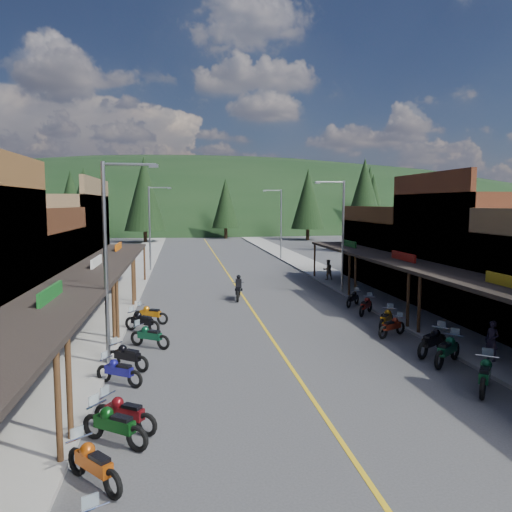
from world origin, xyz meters
name	(u,v)px	position (x,y,z in m)	size (l,w,h in m)	color
ground	(262,324)	(0.00, 0.00, 0.00)	(220.00, 220.00, 0.00)	#38383A
centerline	(227,273)	(0.00, 20.00, 0.01)	(0.15, 90.00, 0.01)	gold
sidewalk_west	(131,274)	(-8.70, 20.00, 0.07)	(3.40, 94.00, 0.15)	gray
sidewalk_east	(318,270)	(8.70, 20.00, 0.07)	(3.40, 94.00, 0.15)	gray
shop_west_3	(45,245)	(-13.78, 11.30, 3.52)	(10.90, 10.20, 8.20)	brown
shop_east_2	(483,252)	(13.78, 1.70, 3.52)	(10.90, 9.00, 8.20)	#562B19
shop_east_3	(410,253)	(13.75, 11.30, 2.53)	(10.90, 10.20, 6.20)	#4C2D16
streetlight_0	(109,254)	(-6.95, -6.00, 4.46)	(2.16, 0.18, 8.00)	gray
streetlight_1	(151,224)	(-6.95, 22.00, 4.46)	(2.16, 0.18, 8.00)	gray
streetlight_2	(341,231)	(6.95, 8.00, 4.46)	(2.16, 0.18, 8.00)	gray
streetlight_3	(280,221)	(6.95, 30.00, 4.46)	(2.16, 0.18, 8.00)	gray
ridge_hill	(194,224)	(0.00, 135.00, 0.00)	(310.00, 140.00, 60.00)	black
pine_1	(71,199)	(-24.00, 70.00, 7.24)	(5.88, 5.88, 12.50)	black
pine_2	(144,194)	(-10.00, 58.00, 7.99)	(6.72, 6.72, 14.00)	black
pine_3	(226,203)	(4.00, 66.00, 6.48)	(5.04, 5.04, 11.00)	black
pine_4	(308,199)	(18.00, 60.00, 7.24)	(5.88, 5.88, 12.50)	black
pine_5	(370,196)	(34.00, 72.00, 7.99)	(6.72, 6.72, 14.00)	black
pine_6	(444,203)	(46.00, 64.00, 6.48)	(5.04, 5.04, 11.00)	black
pine_7	(34,199)	(-32.00, 76.00, 7.24)	(5.88, 5.88, 12.50)	black
pine_8	(36,207)	(-22.00, 40.00, 5.98)	(4.48, 4.48, 10.00)	black
pine_9	(373,204)	(24.00, 45.00, 6.38)	(4.93, 4.93, 10.80)	black
pine_10	(84,201)	(-18.00, 50.00, 6.78)	(5.38, 5.38, 11.60)	black
pine_11	(364,198)	(20.00, 38.00, 7.19)	(5.82, 5.82, 12.40)	black
bike_west_1	(94,462)	(-6.24, -14.63, 0.59)	(0.69, 2.06, 1.18)	#B4480C
bike_west_2	(114,423)	(-6.03, -12.69, 0.62)	(0.72, 2.15, 1.23)	#0B3A11
bike_west_3	(125,411)	(-5.84, -11.90, 0.59)	(0.69, 2.07, 1.18)	#610D11
bike_west_4	(119,370)	(-6.45, -8.15, 0.55)	(0.65, 1.94, 1.11)	navy
bike_west_5	(127,355)	(-6.33, -6.46, 0.58)	(0.67, 2.01, 1.15)	black
bike_west_6	(150,335)	(-5.65, -3.61, 0.58)	(0.68, 2.04, 1.17)	#0C4028
bike_west_7	(142,320)	(-6.19, -0.80, 0.60)	(0.70, 2.11, 1.21)	black
bike_west_8	(150,313)	(-5.88, 0.96, 0.58)	(0.67, 2.02, 1.15)	orange
bike_east_3	(485,373)	(5.98, -10.66, 0.65)	(0.76, 2.28, 1.30)	#0D4522
bike_east_4	(448,349)	(6.24, -7.76, 0.66)	(0.76, 2.29, 1.31)	#0C3C24
bike_east_5	(433,340)	(6.26, -6.52, 0.66)	(0.77, 2.31, 1.32)	black
bike_east_6	(392,326)	(5.81, -3.45, 0.55)	(0.64, 1.93, 1.10)	maroon
bike_east_7	(386,318)	(6.12, -2.05, 0.60)	(0.70, 2.10, 1.20)	#A3670B
bike_east_8	(366,305)	(6.34, 1.38, 0.58)	(0.68, 2.03, 1.16)	maroon
bike_east_9	(353,298)	(6.41, 3.80, 0.53)	(0.62, 1.87, 1.07)	black
rider_on_bike	(238,290)	(-0.48, 6.84, 0.70)	(1.11, 2.39, 1.75)	black
pedestrian_east_a	(492,341)	(8.02, -7.97, 0.96)	(0.59, 0.39, 1.62)	#281F2F
pedestrian_east_b	(328,270)	(7.75, 13.70, 0.99)	(0.81, 0.47, 1.68)	brown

